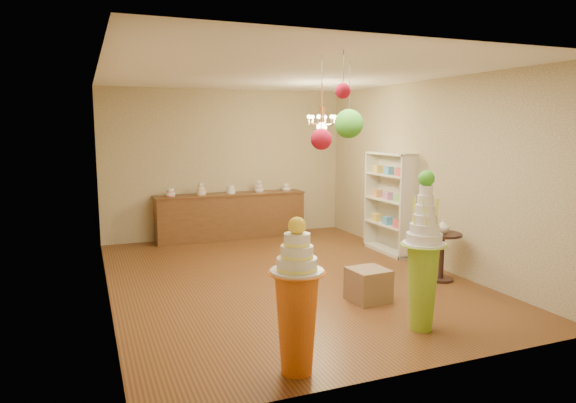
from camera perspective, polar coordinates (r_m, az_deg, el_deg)
name	(u,v)px	position (r m, az deg, el deg)	size (l,w,h in m)	color
floor	(284,277)	(7.81, -0.41, -8.44)	(6.50, 6.50, 0.00)	brown
ceiling	(284,74)	(7.52, -0.43, 14.02)	(6.50, 6.50, 0.00)	white
wall_back	(227,164)	(10.60, -6.84, 4.18)	(5.00, 0.04, 3.00)	tan
wall_front	(418,213)	(4.67, 14.24, -1.20)	(5.00, 0.04, 3.00)	tan
wall_left	(103,186)	(7.01, -19.82, 1.67)	(0.04, 6.50, 3.00)	tan
wall_right	(426,173)	(8.74, 15.05, 3.09)	(0.04, 6.50, 3.00)	tan
pedestal_green	(423,267)	(5.90, 14.77, -7.05)	(0.56, 0.56, 1.79)	#80AC25
pedestal_orange	(297,309)	(4.76, 0.98, -11.86)	(0.57, 0.57, 1.46)	orange
burlap_riser	(368,285)	(6.85, 8.91, -9.12)	(0.47, 0.47, 0.43)	olive
sideboard	(231,215)	(10.46, -6.35, -1.51)	(3.04, 0.54, 1.16)	brown
shelving_unit	(389,203)	(9.37, 11.20, -0.14)	(0.33, 1.20, 1.80)	beige
round_table	(442,250)	(7.89, 16.72, -5.17)	(0.56, 0.56, 0.71)	black
vase	(443,226)	(7.82, 16.83, -2.64)	(0.20, 0.20, 0.21)	beige
pom_red_left	(321,139)	(5.56, 3.71, 6.95)	(0.23, 0.23, 1.00)	#464232
pom_green_mid	(349,124)	(6.08, 6.77, 8.58)	(0.34, 0.34, 0.88)	#464232
pom_red_right	(343,91)	(5.22, 6.13, 12.14)	(0.16, 0.16, 0.48)	#464232
chandelier	(322,124)	(8.93, 3.78, 8.61)	(0.62, 0.62, 0.85)	#D3884A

